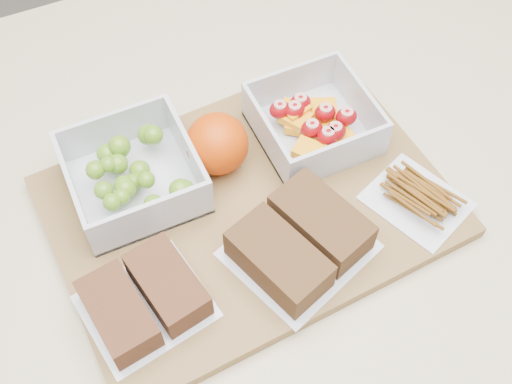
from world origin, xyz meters
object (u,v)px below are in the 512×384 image
cutting_board (249,206)px  fruit_container (313,123)px  grape_container (134,174)px  sandwich_bag_left (144,299)px  orange (217,144)px  pretzel_bag (418,196)px  sandwich_bag_center (300,241)px

cutting_board → fruit_container: fruit_container is taller
grape_container → fruit_container: grape_container is taller
sandwich_bag_left → grape_container: bearing=74.7°
orange → grape_container: bearing=175.4°
cutting_board → orange: (-0.01, 0.06, 0.04)m
grape_container → pretzel_bag: 0.31m
fruit_container → sandwich_bag_center: (-0.08, -0.13, -0.00)m
fruit_container → orange: bearing=176.5°
sandwich_bag_center → grape_container: bearing=130.7°
cutting_board → orange: orange is taller
grape_container → fruit_container: 0.21m
orange → sandwich_bag_left: bearing=-135.1°
fruit_container → orange: (-0.12, 0.01, 0.01)m
orange → sandwich_bag_center: bearing=-77.2°
orange → pretzel_bag: 0.23m
pretzel_bag → grape_container: bearing=151.5°
orange → sandwich_bag_center: 0.15m
sandwich_bag_left → orange: bearing=44.9°
cutting_board → fruit_container: size_ratio=3.31×
grape_container → pretzel_bag: bearing=-28.5°
sandwich_bag_left → pretzel_bag: sandwich_bag_left is taller
sandwich_bag_center → cutting_board: bearing=106.6°
sandwich_bag_center → pretzel_bag: 0.15m
cutting_board → grape_container: 0.13m
cutting_board → sandwich_bag_left: sandwich_bag_left is taller
grape_container → pretzel_bag: size_ratio=1.06×
sandwich_bag_center → pretzel_bag: sandwich_bag_center is taller
cutting_board → sandwich_bag_center: 0.09m
grape_container → fruit_container: size_ratio=1.06×
grape_container → sandwich_bag_left: 0.15m
sandwich_bag_center → pretzel_bag: bearing=0.2°
cutting_board → fruit_container: 0.13m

